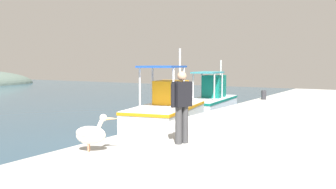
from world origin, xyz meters
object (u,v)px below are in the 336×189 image
object	(u,v)px
fishing_boat_second	(167,110)
fisherman_standing	(182,104)
fishing_boat_third	(211,99)
pelican	(91,133)
mooring_bollard_second	(264,95)

from	to	relation	value
fishing_boat_second	fisherman_standing	size ratio (longest dim) A/B	3.20
fishing_boat_third	fisherman_standing	bearing A→B (deg)	-158.42
fishing_boat_second	fisherman_standing	world-z (taller)	fishing_boat_second
fishing_boat_third	pelican	size ratio (longest dim) A/B	6.09
pelican	fishing_boat_third	bearing A→B (deg)	13.95
fishing_boat_second	mooring_bollard_second	distance (m)	6.27
fisherman_standing	fishing_boat_second	bearing A→B (deg)	34.47
pelican	mooring_bollard_second	bearing A→B (deg)	1.14
fisherman_standing	mooring_bollard_second	bearing A→B (deg)	7.57
fishing_boat_third	mooring_bollard_second	bearing A→B (deg)	-90.24
fisherman_standing	mooring_bollard_second	size ratio (longest dim) A/B	3.59
fishing_boat_third	mooring_bollard_second	distance (m)	3.09
pelican	fisherman_standing	bearing A→B (deg)	-36.31
fishing_boat_second	pelican	size ratio (longest dim) A/B	6.07
fishing_boat_third	mooring_bollard_second	size ratio (longest dim) A/B	11.52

